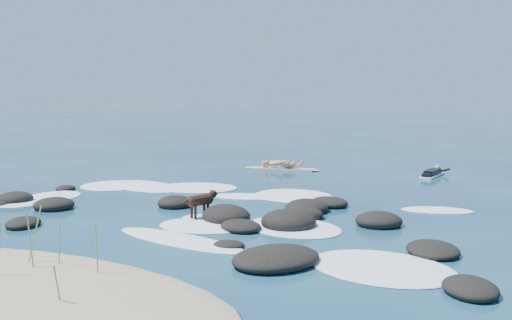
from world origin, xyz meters
The scene contains 6 objects.
ground centered at (0.00, 0.00, 0.00)m, with size 160.00×160.00×0.00m, color #0A2642.
reef_rocks centered at (0.94, -1.97, 0.11)m, with size 15.02×7.81×0.61m.
breaking_foam centered at (-0.69, -0.06, 0.01)m, with size 14.11×9.32×0.12m.
standing_surfer_rig centered at (-1.89, 7.98, 0.75)m, with size 3.33×1.04×1.90m.
paddling_surfer_rig centered at (4.28, 8.91, 0.13)m, with size 1.00×2.25×0.39m.
dog centered at (0.03, -1.82, 0.51)m, with size 0.57×1.17×0.77m.
Camera 1 is at (7.78, -14.49, 3.31)m, focal length 40.00 mm.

